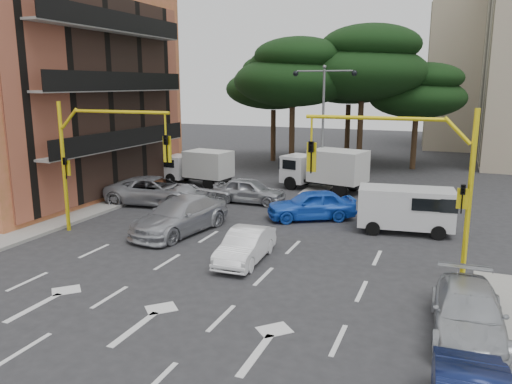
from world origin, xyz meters
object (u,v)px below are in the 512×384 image
car_white_hatch (245,246)px  car_silver_parked (468,313)px  signal_mast_right (415,169)px  box_truck_b (324,170)px  car_silver_cross_b (249,190)px  car_silver_cross_a (156,191)px  box_truck_a (198,167)px  van_white (405,210)px  street_lamp_center (323,105)px  car_silver_wagon (180,215)px  car_blue_compact (311,205)px  signal_mast_left (94,150)px

car_white_hatch → car_silver_parked: bearing=-24.3°
signal_mast_right → box_truck_b: signal_mast_right is taller
signal_mast_right → car_silver_cross_b: 13.09m
car_silver_cross_a → box_truck_a: 5.97m
box_truck_a → box_truck_b: 8.54m
van_white → box_truck_a: size_ratio=0.88×
street_lamp_center → car_silver_cross_a: 12.02m
car_silver_wagon → box_truck_a: size_ratio=1.14×
car_silver_cross_b → car_white_hatch: bearing=-159.5°
car_silver_cross_b → van_white: bearing=-108.1°
car_blue_compact → car_silver_cross_a: size_ratio=0.79×
signal_mast_right → car_white_hatch: 6.89m
signal_mast_left → car_silver_cross_a: bearing=97.8°
van_white → box_truck_b: size_ratio=0.77×
car_white_hatch → car_blue_compact: size_ratio=0.86×
car_white_hatch → van_white: size_ratio=0.90×
signal_mast_left → car_blue_compact: 10.78m
box_truck_a → car_silver_cross_a: bearing=-168.5°
car_silver_cross_a → car_silver_cross_b: bearing=-71.7°
car_white_hatch → car_silver_wagon: car_silver_wagon is taller
signal_mast_left → car_blue_compact: signal_mast_left is taller
signal_mast_left → car_silver_cross_a: 6.76m
car_blue_compact → car_silver_parked: 12.38m
car_white_hatch → box_truck_b: (-0.42, 13.93, 0.72)m
signal_mast_left → car_blue_compact: (8.30, 6.13, -3.12)m
van_white → car_white_hatch: bearing=-47.4°
street_lamp_center → box_truck_a: street_lamp_center is taller
street_lamp_center → box_truck_b: (0.37, -0.86, -4.08)m
van_white → box_truck_b: bearing=-150.1°
car_silver_cross_a → box_truck_b: (7.98, 7.19, 0.56)m
car_silver_cross_a → signal_mast_right: bearing=-120.2°
car_white_hatch → signal_mast_left: bearing=171.6°
signal_mast_left → street_lamp_center: 15.65m
signal_mast_left → signal_mast_right: bearing=0.0°
car_blue_compact → box_truck_b: (-1.13, 7.02, 0.59)m
signal_mast_right → box_truck_a: bearing=141.4°
street_lamp_center → car_silver_cross_a: (-7.62, -8.05, -4.64)m
box_truck_b → car_white_hatch: bearing=-164.5°
car_silver_wagon → car_silver_cross_b: car_silver_wagon is taller
street_lamp_center → box_truck_a: bearing=-165.3°
car_silver_cross_b → car_silver_parked: (11.51, -12.24, -0.06)m
car_blue_compact → car_white_hatch: bearing=-35.5°
street_lamp_center → car_silver_cross_b: size_ratio=1.83×
car_silver_cross_b → car_silver_parked: bearing=-137.9°
signal_mast_left → car_silver_cross_a: signal_mast_left is taller
signal_mast_left → box_truck_a: 12.26m
street_lamp_center → car_blue_compact: 9.28m
van_white → box_truck_a: bearing=-121.3°
signal_mast_right → car_silver_parked: 5.43m
street_lamp_center → car_white_hatch: bearing=-87.0°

